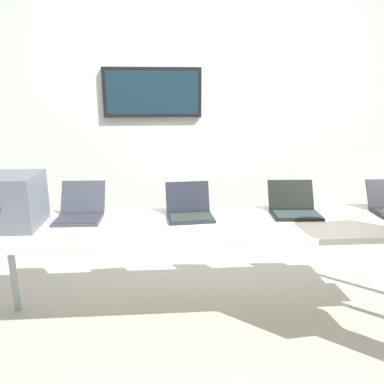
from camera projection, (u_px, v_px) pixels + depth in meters
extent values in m
cube|color=#A49D92|center=(214.00, 322.00, 2.70)|extent=(8.00, 8.00, 0.04)
cube|color=beige|center=(200.00, 135.00, 3.46)|extent=(8.00, 0.06, 2.48)
cube|color=black|center=(152.00, 93.00, 3.28)|extent=(0.88, 0.05, 0.43)
cube|color=#142832|center=(152.00, 93.00, 3.26)|extent=(0.82, 0.02, 0.37)
cube|color=beige|center=(216.00, 225.00, 2.50)|extent=(3.18, 0.70, 0.04)
cylinder|color=gray|center=(13.00, 267.00, 2.73)|extent=(0.05, 0.05, 0.72)
cube|color=#515765|center=(10.00, 201.00, 2.38)|extent=(0.38, 0.38, 0.35)
cube|color=#333741|center=(78.00, 220.00, 2.52)|extent=(0.32, 0.25, 0.02)
cube|color=#2C2C37|center=(78.00, 219.00, 2.50)|extent=(0.29, 0.20, 0.00)
cube|color=#333741|center=(83.00, 197.00, 2.66)|extent=(0.32, 0.13, 0.22)
cube|color=#B1C7E6|center=(83.00, 197.00, 2.66)|extent=(0.29, 0.11, 0.19)
cube|color=#20232C|center=(191.00, 218.00, 2.56)|extent=(0.33, 0.25, 0.02)
cube|color=#26312E|center=(191.00, 217.00, 2.54)|extent=(0.30, 0.20, 0.00)
cube|color=#20232C|center=(188.00, 197.00, 2.67)|extent=(0.32, 0.11, 0.21)
cube|color=#245436|center=(188.00, 197.00, 2.67)|extent=(0.29, 0.09, 0.18)
cube|color=black|center=(296.00, 215.00, 2.62)|extent=(0.35, 0.25, 0.02)
cube|color=#2A343A|center=(297.00, 214.00, 2.60)|extent=(0.32, 0.19, 0.00)
cube|color=black|center=(291.00, 194.00, 2.75)|extent=(0.34, 0.13, 0.20)
cube|color=#B3CBEE|center=(290.00, 194.00, 2.75)|extent=(0.31, 0.11, 0.18)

